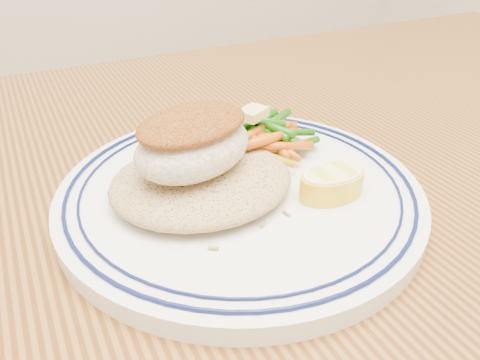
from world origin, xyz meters
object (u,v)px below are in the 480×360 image
object	(u,v)px
fish_fillet	(193,141)
lemon_wedge	(332,181)
plate	(240,192)
vegetable_pile	(256,136)
rice_pilaf	(201,177)
dining_table	(267,318)

from	to	relation	value
fish_fillet	lemon_wedge	size ratio (longest dim) A/B	2.06
fish_fillet	lemon_wedge	distance (m)	0.11
fish_fillet	lemon_wedge	bearing A→B (deg)	-28.62
plate	vegetable_pile	bearing A→B (deg)	49.64
plate	lemon_wedge	world-z (taller)	lemon_wedge
rice_pilaf	plate	bearing A→B (deg)	-9.08
plate	rice_pilaf	distance (m)	0.04
rice_pilaf	vegetable_pile	distance (m)	0.08
vegetable_pile	rice_pilaf	bearing A→B (deg)	-148.97
plate	fish_fillet	size ratio (longest dim) A/B	2.56
dining_table	lemon_wedge	xyz separation A→B (m)	(0.05, -0.00, 0.12)
dining_table	rice_pilaf	bearing A→B (deg)	129.33
plate	rice_pilaf	world-z (taller)	rice_pilaf
vegetable_pile	dining_table	bearing A→B (deg)	-111.77
rice_pilaf	vegetable_pile	size ratio (longest dim) A/B	1.34
rice_pilaf	lemon_wedge	xyz separation A→B (m)	(0.08, -0.05, -0.00)
plate	vegetable_pile	xyz separation A→B (m)	(0.04, 0.05, 0.02)
dining_table	vegetable_pile	distance (m)	0.16
dining_table	lemon_wedge	size ratio (longest dim) A/B	28.26
lemon_wedge	vegetable_pile	bearing A→B (deg)	99.73
plate	rice_pilaf	size ratio (longest dim) A/B	2.03
dining_table	plate	world-z (taller)	plate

